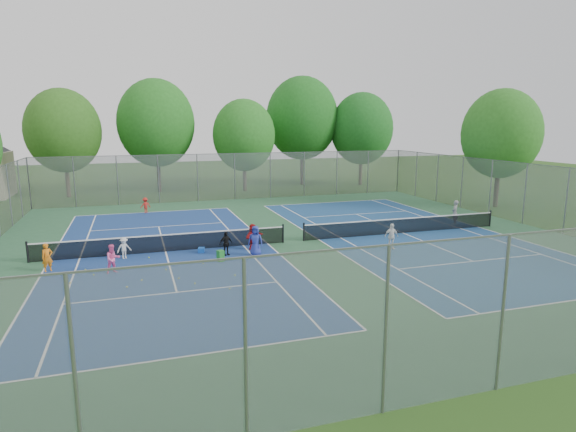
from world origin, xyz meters
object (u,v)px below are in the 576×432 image
(net_right, at_px, (403,226))
(ball_crate, at_px, (201,250))
(instructor, at_px, (455,212))
(ball_hopper, at_px, (221,256))
(net_left, at_px, (165,243))

(net_right, xyz_separation_m, ball_crate, (-12.25, -0.71, -0.32))
(net_right, height_order, instructor, instructor)
(ball_hopper, bearing_deg, ball_crate, 109.14)
(ball_crate, relative_size, ball_hopper, 0.56)
(instructor, bearing_deg, net_left, -37.85)
(net_right, height_order, ball_hopper, net_right)
(ball_crate, bearing_deg, net_left, 157.79)
(net_right, distance_m, ball_crate, 12.28)
(net_left, bearing_deg, net_right, 0.00)
(ball_crate, bearing_deg, ball_hopper, -70.86)
(net_right, bearing_deg, ball_hopper, -167.26)
(ball_crate, xyz_separation_m, instructor, (16.85, 1.96, 0.66))
(net_left, distance_m, net_right, 14.00)
(ball_hopper, bearing_deg, net_left, 132.62)
(ball_crate, height_order, ball_hopper, ball_hopper)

